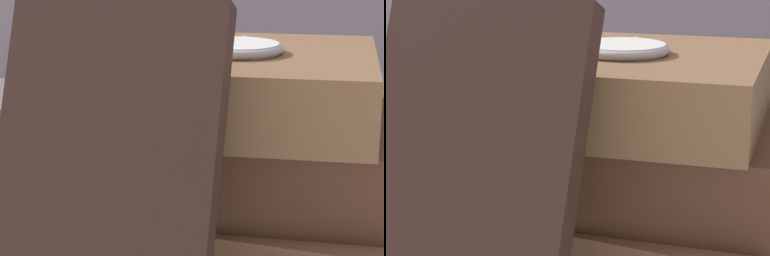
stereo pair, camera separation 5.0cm
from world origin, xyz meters
TOP-DOWN VIEW (x-y plane):
  - ground_plane at (0.00, 0.00)m, footprint 3.00×3.00m
  - book_flat_bottom at (0.01, 0.02)m, footprint 0.21×0.18m
  - book_flat_middle at (0.01, 0.02)m, footprint 0.21×0.17m
  - book_flat_top at (-0.01, 0.01)m, footprint 0.19×0.17m
  - book_leaning_front at (-0.02, -0.11)m, footprint 0.11×0.08m
  - pocket_watch at (0.01, -0.00)m, footprint 0.05×0.06m
  - reading_glasses at (-0.08, 0.15)m, footprint 0.09×0.05m

SIDE VIEW (x-z plane):
  - ground_plane at x=0.00m, z-range 0.00..0.00m
  - reading_glasses at x=-0.08m, z-range 0.00..0.00m
  - book_flat_bottom at x=0.01m, z-range 0.00..0.03m
  - book_flat_middle at x=0.01m, z-range 0.03..0.08m
  - book_leaning_front at x=-0.02m, z-range -0.01..0.15m
  - book_flat_top at x=-0.01m, z-range 0.08..0.12m
  - pocket_watch at x=0.01m, z-range 0.12..0.12m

